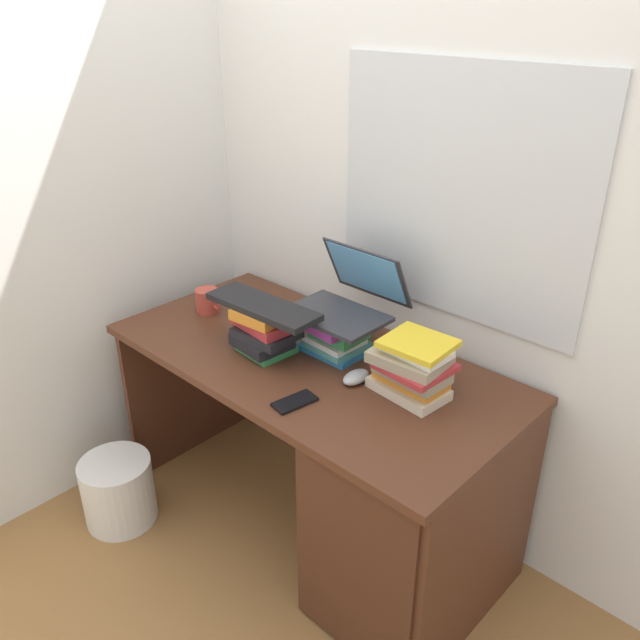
% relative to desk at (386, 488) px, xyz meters
% --- Properties ---
extents(ground_plane, '(6.00, 6.00, 0.00)m').
position_rel_desk_xyz_m(ground_plane, '(-0.37, 0.03, -0.40)').
color(ground_plane, olive).
extents(wall_back, '(6.00, 0.06, 2.60)m').
position_rel_desk_xyz_m(wall_back, '(-0.37, 0.42, 0.90)').
color(wall_back, white).
rests_on(wall_back, ground).
extents(wall_left, '(0.05, 6.00, 2.60)m').
position_rel_desk_xyz_m(wall_left, '(-1.24, 0.03, 0.90)').
color(wall_left, silver).
rests_on(wall_left, ground).
extents(desk, '(1.45, 0.70, 0.73)m').
position_rel_desk_xyz_m(desk, '(0.00, 0.00, 0.00)').
color(desk, '#4C2819').
rests_on(desk, ground).
extents(book_stack_tall, '(0.22, 0.20, 0.14)m').
position_rel_desk_xyz_m(book_stack_tall, '(-0.34, 0.12, 0.40)').
color(book_stack_tall, '#2672B2').
rests_on(book_stack_tall, desk).
extents(book_stack_keyboard_riser, '(0.24, 0.18, 0.16)m').
position_rel_desk_xyz_m(book_stack_keyboard_riser, '(-0.52, -0.05, 0.41)').
color(book_stack_keyboard_riser, '#338C4C').
rests_on(book_stack_keyboard_riser, desk).
extents(book_stack_side, '(0.25, 0.20, 0.19)m').
position_rel_desk_xyz_m(book_stack_side, '(0.01, 0.08, 0.43)').
color(book_stack_side, beige).
rests_on(book_stack_side, desk).
extents(laptop, '(0.33, 0.32, 0.21)m').
position_rel_desk_xyz_m(laptop, '(-0.34, 0.19, 0.52)').
color(laptop, '#2D2D33').
rests_on(laptop, book_stack_tall).
extents(keyboard, '(0.43, 0.16, 0.02)m').
position_rel_desk_xyz_m(keyboard, '(-0.51, -0.05, 0.51)').
color(keyboard, black).
rests_on(keyboard, book_stack_keyboard_riser).
extents(computer_mouse, '(0.06, 0.10, 0.04)m').
position_rel_desk_xyz_m(computer_mouse, '(-0.16, 0.02, 0.35)').
color(computer_mouse, '#A5A8AD').
rests_on(computer_mouse, desk).
extents(mug, '(0.13, 0.09, 0.09)m').
position_rel_desk_xyz_m(mug, '(-0.91, 0.01, 0.38)').
color(mug, '#B23F33').
rests_on(mug, desk).
extents(cell_phone, '(0.09, 0.15, 0.01)m').
position_rel_desk_xyz_m(cell_phone, '(-0.21, -0.20, 0.34)').
color(cell_phone, black).
rests_on(cell_phone, desk).
extents(wastebasket, '(0.27, 0.27, 0.27)m').
position_rel_desk_xyz_m(wastebasket, '(-0.92, -0.47, -0.27)').
color(wastebasket, silver).
rests_on(wastebasket, ground).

